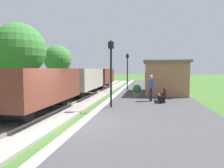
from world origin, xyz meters
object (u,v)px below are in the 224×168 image
bench_down_platform (156,84)px  station_hut (164,77)px  freight_train (80,81)px  lamp_post_far (127,64)px  tree_field_left (58,59)px  lamp_post_near (111,61)px  potted_planter (137,91)px  tree_trackside_far (19,50)px  bench_near_hut (163,94)px  person_waiting (151,87)px

bench_down_platform → station_hut: bearing=-83.9°
freight_train → lamp_post_far: lamp_post_far is taller
tree_field_left → lamp_post_far: bearing=-24.1°
freight_train → lamp_post_near: (3.39, -4.78, 1.41)m
potted_planter → bench_down_platform: bearing=76.4°
lamp_post_near → tree_trackside_far: bearing=151.3°
tree_trackside_far → tree_field_left: tree_trackside_far is taller
station_hut → bench_down_platform: station_hut is taller
bench_near_hut → lamp_post_near: size_ratio=0.41×
tree_field_left → tree_trackside_far: bearing=-86.1°
lamp_post_far → bench_near_hut: bearing=-66.9°
potted_planter → tree_trackside_far: size_ratio=0.15×
freight_train → tree_trackside_far: tree_trackside_far is taller
lamp_post_far → tree_field_left: bearing=155.9°
lamp_post_far → potted_planter: bearing=-76.2°
station_hut → potted_planter: bearing=-128.0°
bench_near_hut → tree_field_left: tree_field_left is taller
potted_planter → lamp_post_near: size_ratio=0.25×
freight_train → tree_trackside_far: bearing=179.3°
bench_near_hut → tree_field_left: (-12.40, 11.13, 2.90)m
tree_trackside_far → tree_field_left: (-0.59, 8.70, -0.39)m
lamp_post_far → station_hut: bearing=-32.2°
tree_field_left → person_waiting: bearing=-43.5°
station_hut → bench_down_platform: size_ratio=3.87×
lamp_post_near → tree_field_left: tree_field_left is taller
bench_near_hut → person_waiting: bearing=176.1°
potted_planter → tree_trackside_far: (-10.07, 0.48, 3.28)m
person_waiting → potted_planter: (-0.99, 1.90, -0.46)m
potted_planter → lamp_post_far: size_ratio=0.25×
lamp_post_far → tree_trackside_far: bearing=-153.2°
station_hut → tree_trackside_far: 12.71m
bench_near_hut → potted_planter: size_ratio=1.64×
person_waiting → bench_near_hut: bearing=168.1°
lamp_post_far → tree_trackside_far: (-8.86, -4.48, 1.20)m
bench_down_platform → tree_field_left: tree_field_left is taller
station_hut → potted_planter: (-2.19, -2.81, -0.93)m
potted_planter → bench_near_hut: bearing=-48.4°
lamp_post_near → bench_near_hut: bearing=39.5°
potted_planter → tree_field_left: (-10.67, 9.18, 2.89)m
freight_train → potted_planter: freight_train is taller
bench_near_hut → lamp_post_far: lamp_post_far is taller
lamp_post_near → lamp_post_far: size_ratio=1.00×
bench_down_platform → potted_planter: 7.37m
lamp_post_far → bench_down_platform: bearing=36.8°
lamp_post_far → lamp_post_near: bearing=-90.0°
person_waiting → potted_planter: size_ratio=1.87×
bench_down_platform → lamp_post_far: lamp_post_far is taller
lamp_post_far → tree_field_left: tree_field_left is taller
bench_near_hut → lamp_post_far: size_ratio=0.41×
potted_planter → tree_field_left: size_ratio=0.17×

